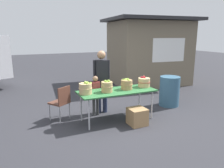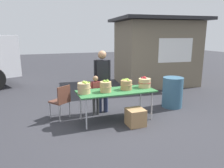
{
  "view_description": "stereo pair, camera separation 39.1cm",
  "coord_description": "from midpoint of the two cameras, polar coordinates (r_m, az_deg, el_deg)",
  "views": [
    {
      "loc": [
        -2.21,
        -4.57,
        2.09
      ],
      "look_at": [
        0.0,
        0.3,
        0.85
      ],
      "focal_mm": 34.51,
      "sensor_mm": 36.0,
      "label": 1
    },
    {
      "loc": [
        -1.85,
        -4.72,
        2.09
      ],
      "look_at": [
        0.0,
        0.3,
        0.85
      ],
      "focal_mm": 34.51,
      "sensor_mm": 36.0,
      "label": 2
    }
  ],
  "objects": [
    {
      "name": "folding_chair",
      "position": [
        5.47,
        -15.32,
        -4.23
      ],
      "size": [
        0.56,
        0.56,
        0.86
      ],
      "rotation": [
        0.0,
        0.0,
        3.75
      ],
      "color": "brown",
      "rests_on": "ground"
    },
    {
      "name": "apple_basket_green_0",
      "position": [
        4.98,
        -9.25,
        -1.13
      ],
      "size": [
        0.31,
        0.31,
        0.3
      ],
      "color": "tan",
      "rests_on": "market_table"
    },
    {
      "name": "child_customer",
      "position": [
        5.59,
        -6.41,
        -2.26
      ],
      "size": [
        0.28,
        0.16,
        1.06
      ],
      "rotation": [
        0.0,
        0.0,
        3.25
      ],
      "color": "#3F3F3F",
      "rests_on": "ground"
    },
    {
      "name": "apple_basket_red_0",
      "position": [
        5.62,
        6.5,
        0.47
      ],
      "size": [
        0.32,
        0.32,
        0.28
      ],
      "color": "tan",
      "rests_on": "market_table"
    },
    {
      "name": "market_table",
      "position": [
        5.25,
        -0.78,
        -2.23
      ],
      "size": [
        1.9,
        0.76,
        0.75
      ],
      "color": "#2D6B38",
      "rests_on": "ground"
    },
    {
      "name": "produce_crate",
      "position": [
        5.13,
        4.51,
        -8.63
      ],
      "size": [
        0.4,
        0.4,
        0.4
      ],
      "primitive_type": "cube",
      "color": "#A87F51",
      "rests_on": "ground"
    },
    {
      "name": "food_kiosk",
      "position": [
        9.5,
        8.42,
        8.64
      ],
      "size": [
        3.77,
        3.23,
        2.74
      ],
      "rotation": [
        0.0,
        0.0,
        -0.1
      ],
      "color": "#726651",
      "rests_on": "ground"
    },
    {
      "name": "ground_plane",
      "position": [
        5.48,
        -0.75,
        -9.36
      ],
      "size": [
        40.0,
        40.0,
        0.0
      ],
      "primitive_type": "plane",
      "color": "#2D2D33"
    },
    {
      "name": "apple_basket_green_1",
      "position": [
        5.09,
        -3.56,
        -0.65
      ],
      "size": [
        0.29,
        0.29,
        0.3
      ],
      "color": "tan",
      "rests_on": "market_table"
    },
    {
      "name": "vendor_adult",
      "position": [
        5.71,
        -4.74,
        1.89
      ],
      "size": [
        0.44,
        0.29,
        1.68
      ],
      "rotation": [
        0.0,
        0.0,
        2.92
      ],
      "color": "#262D4C",
      "rests_on": "ground"
    },
    {
      "name": "trash_barrel",
      "position": [
        6.56,
        13.33,
        -1.86
      ],
      "size": [
        0.58,
        0.58,
        0.88
      ],
      "primitive_type": "cylinder",
      "color": "#335972",
      "rests_on": "ground"
    },
    {
      "name": "apple_basket_green_2",
      "position": [
        5.34,
        1.81,
        -0.07
      ],
      "size": [
        0.3,
        0.3,
        0.27
      ],
      "color": "#A87F51",
      "rests_on": "market_table"
    }
  ]
}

